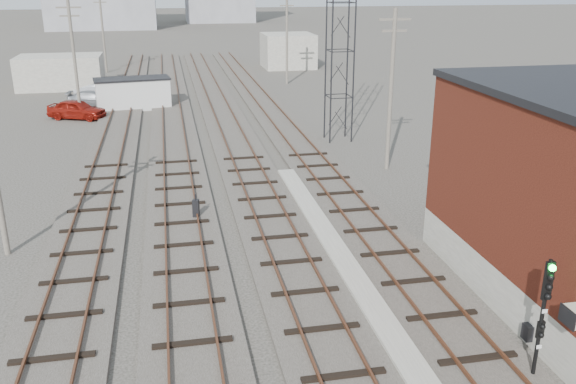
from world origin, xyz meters
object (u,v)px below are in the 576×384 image
object	(u,v)px
site_trailer	(133,93)
car_silver	(101,93)
car_grey	(93,98)
signal_mast	(543,313)
car_red	(77,109)
switch_stand	(196,209)

from	to	relation	value
site_trailer	car_silver	distance (m)	4.63
car_grey	car_silver	bearing A→B (deg)	-11.35
signal_mast	car_red	xyz separation A→B (m)	(-16.49, 36.67, -1.35)
switch_stand	car_grey	size ratio (longest dim) A/B	0.28
car_red	car_grey	distance (m)	5.19
switch_stand	site_trailer	distance (m)	26.44
signal_mast	car_red	size ratio (longest dim) A/B	0.82
car_red	car_grey	xyz separation A→B (m)	(0.73, 5.14, -0.14)
site_trailer	car_grey	bearing A→B (deg)	142.25
signal_mast	site_trailer	xyz separation A→B (m)	(-12.28, 39.80, -0.81)
car_red	signal_mast	bearing A→B (deg)	-133.78
signal_mast	car_grey	distance (m)	44.70
car_red	car_silver	bearing A→B (deg)	11.03
site_trailer	car_grey	world-z (taller)	site_trailer
signal_mast	car_silver	world-z (taller)	signal_mast
site_trailer	car_red	size ratio (longest dim) A/B	1.44
switch_stand	site_trailer	xyz separation A→B (m)	(-3.77, 26.16, 0.74)
signal_mast	switch_stand	bearing A→B (deg)	121.98
site_trailer	car_silver	size ratio (longest dim) A/B	1.38
car_silver	site_trailer	bearing A→B (deg)	-119.69
signal_mast	site_trailer	world-z (taller)	signal_mast
site_trailer	car_silver	bearing A→B (deg)	121.52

